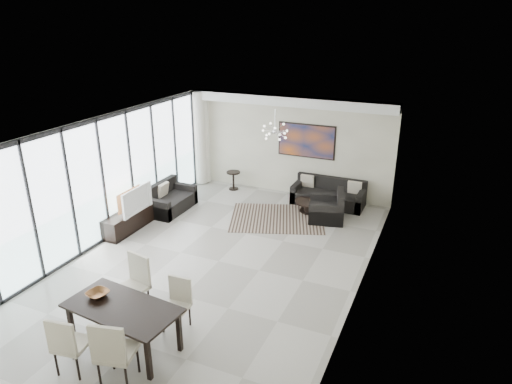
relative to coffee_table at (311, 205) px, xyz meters
The scene contains 20 objects.
room_shell 3.66m from the coffee_table, 99.79° to the right, with size 6.00×9.00×2.90m.
window_wall 5.32m from the coffee_table, 139.07° to the right, with size 0.37×8.95×2.90m.
soffit 2.94m from the coffee_table, 138.76° to the left, with size 5.98×0.40×0.26m, color white.
painting 1.91m from the coffee_table, 116.66° to the left, with size 1.68×0.04×0.98m, color #B85519.
chandelier 2.46m from the coffee_table, 130.17° to the right, with size 0.66×0.66×0.71m.
rug 1.05m from the coffee_table, 131.14° to the right, with size 2.40×1.85×0.01m, color black.
coffee_table is the anchor object (origin of this frame).
bowl_coffee 0.19m from the coffee_table, 26.76° to the right, with size 0.23×0.23×0.07m, color brown.
sofa_main 0.74m from the coffee_table, 66.97° to the left, with size 1.99×0.82×0.72m.
loveseat 3.87m from the coffee_table, 158.21° to the right, with size 0.84×1.49×0.74m.
armchair 0.64m from the coffee_table, 30.76° to the right, with size 1.08×1.12×0.78m.
side_table 2.76m from the coffee_table, 165.92° to the left, with size 0.41×0.41×0.57m.
tv_console 4.77m from the coffee_table, 143.01° to the right, with size 0.45×1.60×0.50m, color black.
television 4.65m from the coffee_table, 142.29° to the right, with size 1.09×0.14×0.63m, color gray.
dining_table 6.50m from the coffee_table, 100.05° to the right, with size 1.91×1.09×0.76m.
dining_chair_sw 7.36m from the coffee_table, 101.67° to the right, with size 0.53×0.53×1.00m.
dining_chair_se 7.17m from the coffee_table, 95.73° to the right, with size 0.62×0.62×1.12m.
dining_chair_nw 5.74m from the coffee_table, 105.85° to the right, with size 0.58×0.58×1.09m.
dining_chair_ne 5.64m from the coffee_table, 96.44° to the right, with size 0.44×0.44×0.91m.
bowl_dining 6.56m from the coffee_table, 104.82° to the right, with size 0.34×0.34×0.08m, color brown.
Camera 1 is at (4.21, -7.62, 5.01)m, focal length 32.00 mm.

